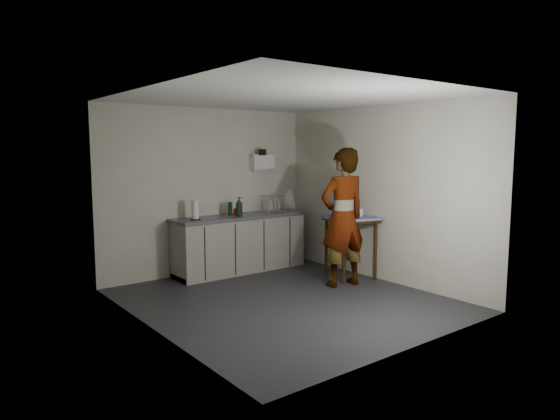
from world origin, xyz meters
TOP-DOWN VIEW (x-y plane):
  - ground at (0.00, 0.00)m, footprint 4.00×4.00m
  - wall_back at (0.00, 1.99)m, footprint 3.60×0.02m
  - wall_right at (1.79, 0.00)m, footprint 0.02×4.00m
  - wall_left at (-1.79, 0.00)m, footprint 0.02×4.00m
  - ceiling at (0.00, 0.00)m, footprint 3.60×4.00m
  - kitchen_counter at (0.40, 1.70)m, footprint 2.24×0.62m
  - wall_shelf at (1.00, 1.92)m, footprint 0.42×0.18m
  - side_table at (1.50, 0.31)m, footprint 0.90×0.90m
  - standing_man at (1.10, 0.07)m, footprint 0.79×0.58m
  - soap_bottle at (0.34, 1.62)m, footprint 0.16×0.16m
  - soda_can at (0.31, 1.68)m, footprint 0.06×0.06m
  - dark_bottle at (0.24, 1.72)m, footprint 0.06×0.06m
  - paper_towel at (-0.40, 1.68)m, footprint 0.16×0.16m
  - dish_rack at (1.09, 1.73)m, footprint 0.39×0.29m
  - bakery_box at (1.48, 0.35)m, footprint 0.30×0.31m

SIDE VIEW (x-z plane):
  - ground at x=0.00m, z-range 0.00..0.00m
  - kitchen_counter at x=0.40m, z-range -0.03..0.88m
  - side_table at x=1.50m, z-range 0.35..1.31m
  - soda_can at x=0.31m, z-range 0.91..1.03m
  - dish_rack at x=1.09m, z-range 0.84..1.11m
  - standing_man at x=1.10m, z-range 0.00..1.98m
  - dark_bottle at x=0.24m, z-range 0.91..1.13m
  - bakery_box at x=1.48m, z-range 0.84..1.25m
  - paper_towel at x=-0.40m, z-range 0.90..1.19m
  - soap_bottle at x=0.34m, z-range 0.91..1.21m
  - wall_back at x=0.00m, z-range 0.00..2.60m
  - wall_right at x=1.79m, z-range 0.00..2.60m
  - wall_left at x=-1.79m, z-range 0.00..2.60m
  - wall_shelf at x=1.00m, z-range 1.56..1.93m
  - ceiling at x=0.00m, z-range 2.59..2.60m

